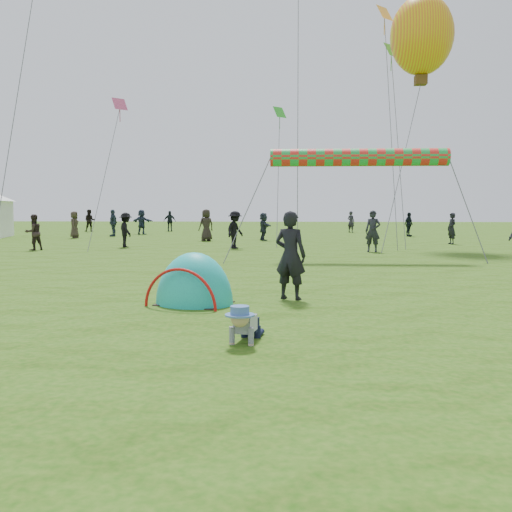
# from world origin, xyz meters

# --- Properties ---
(ground) EXTENTS (140.00, 140.00, 0.00)m
(ground) POSITION_xyz_m (0.00, 0.00, 0.00)
(ground) COLOR #1C500B
(crawling_toddler) EXTENTS (0.65, 0.82, 0.56)m
(crawling_toddler) POSITION_xyz_m (0.31, -0.18, 0.28)
(crawling_toddler) COLOR black
(crawling_toddler) RESTS_ON ground
(popup_tent) EXTENTS (1.89, 1.71, 2.02)m
(popup_tent) POSITION_xyz_m (-0.93, 2.96, 0.00)
(popup_tent) COLOR teal
(popup_tent) RESTS_ON ground
(standing_adult) EXTENTS (0.78, 0.66, 1.81)m
(standing_adult) POSITION_xyz_m (0.93, 3.64, 0.90)
(standing_adult) COLOR black
(standing_adult) RESTS_ON ground
(crowd_person_0) EXTENTS (0.70, 0.67, 1.62)m
(crowd_person_0) POSITION_xyz_m (5.38, 36.06, 0.81)
(crowd_person_0) COLOR #23212B
(crowd_person_0) RESTS_ON ground
(crowd_person_1) EXTENTS (0.94, 0.98, 1.59)m
(crowd_person_1) POSITION_xyz_m (-10.44, 16.45, 0.79)
(crowd_person_1) COLOR #2D2120
(crowd_person_1) RESTS_ON ground
(crowd_person_2) EXTENTS (0.52, 1.07, 1.76)m
(crowd_person_2) POSITION_xyz_m (-10.91, 29.03, 0.88)
(crowd_person_2) COLOR #283747
(crowd_person_2) RESTS_ON ground
(crowd_person_3) EXTENTS (1.10, 1.23, 1.65)m
(crowd_person_3) POSITION_xyz_m (-6.95, 18.60, 0.82)
(crowd_person_3) COLOR black
(crowd_person_3) RESTS_ON ground
(crowd_person_4) EXTENTS (1.05, 0.97, 1.80)m
(crowd_person_4) POSITION_xyz_m (-3.95, 24.13, 0.90)
(crowd_person_4) COLOR black
(crowd_person_4) RESTS_ON ground
(crowd_person_5) EXTENTS (1.71, 1.05, 1.76)m
(crowd_person_5) POSITION_xyz_m (-9.71, 31.68, 0.88)
(crowd_person_5) COLOR #222D41
(crowd_person_5) RESTS_ON ground
(crowd_person_6) EXTENTS (0.75, 0.61, 1.77)m
(crowd_person_6) POSITION_xyz_m (4.36, 16.55, 0.88)
(crowd_person_6) COLOR #202229
(crowd_person_6) RESTS_ON ground
(crowd_person_7) EXTENTS (1.01, 0.89, 1.75)m
(crowd_person_7) POSITION_xyz_m (-15.06, 36.12, 0.87)
(crowd_person_7) COLOR black
(crowd_person_7) RESTS_ON ground
(crowd_person_8) EXTENTS (0.89, 0.95, 1.58)m
(crowd_person_8) POSITION_xyz_m (8.55, 30.10, 0.79)
(crowd_person_8) COLOR black
(crowd_person_8) RESTS_ON ground
(crowd_person_10) EXTENTS (0.66, 0.89, 1.66)m
(crowd_person_10) POSITION_xyz_m (-12.55, 26.51, 0.83)
(crowd_person_10) COLOR #372C23
(crowd_person_10) RESTS_ON ground
(crowd_person_11) EXTENTS (0.97, 1.55, 1.60)m
(crowd_person_11) POSITION_xyz_m (-0.73, 24.88, 0.80)
(crowd_person_11) COLOR #252D38
(crowd_person_11) RESTS_ON ground
(crowd_person_12) EXTENTS (0.53, 0.67, 1.62)m
(crowd_person_12) POSITION_xyz_m (9.14, 22.07, 0.81)
(crowd_person_12) COLOR black
(crowd_person_12) RESTS_ON ground
(crowd_person_14) EXTENTS (1.03, 0.64, 1.64)m
(crowd_person_14) POSITION_xyz_m (-8.87, 36.99, 0.82)
(crowd_person_14) COLOR black
(crowd_person_14) RESTS_ON ground
(crowd_person_15) EXTENTS (1.08, 1.28, 1.72)m
(crowd_person_15) POSITION_xyz_m (-1.69, 18.15, 0.86)
(crowd_person_15) COLOR black
(crowd_person_15) RESTS_ON ground
(balloon_kite) EXTENTS (3.02, 3.02, 4.23)m
(balloon_kite) POSITION_xyz_m (7.13, 20.83, 9.95)
(balloon_kite) COLOR #E5C107
(rainbow_tube_kite) EXTENTS (6.37, 0.64, 0.64)m
(rainbow_tube_kite) POSITION_xyz_m (3.32, 13.05, 3.69)
(rainbow_tube_kite) COLOR red
(diamond_kite_3) EXTENTS (0.76, 0.76, 0.62)m
(diamond_kite_3) POSITION_xyz_m (0.20, 23.86, 7.10)
(diamond_kite_3) COLOR green
(diamond_kite_5) EXTENTS (0.76, 0.76, 0.62)m
(diamond_kite_5) POSITION_xyz_m (-7.80, 20.84, 7.10)
(diamond_kite_5) COLOR #C74471
(diamond_kite_8) EXTENTS (0.94, 0.94, 0.77)m
(diamond_kite_8) POSITION_xyz_m (5.54, 22.24, 11.74)
(diamond_kite_8) COLOR gold
(diamond_kite_9) EXTENTS (0.91, 0.91, 0.74)m
(diamond_kite_9) POSITION_xyz_m (6.04, 23.01, 10.09)
(diamond_kite_9) COLOR green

